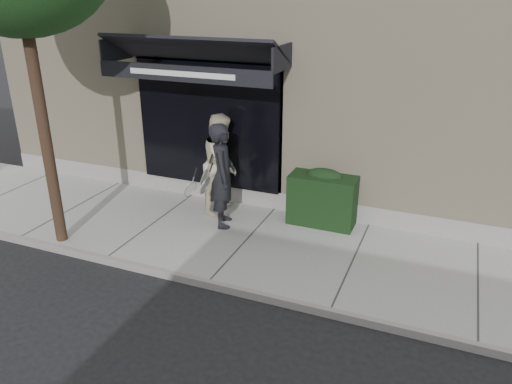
% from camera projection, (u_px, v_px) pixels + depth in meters
% --- Properties ---
extents(ground, '(80.00, 80.00, 0.00)m').
position_uv_depth(ground, '(247.00, 245.00, 9.36)').
color(ground, black).
rests_on(ground, ground).
extents(sidewalk, '(20.00, 3.00, 0.12)m').
position_uv_depth(sidewalk, '(247.00, 242.00, 9.34)').
color(sidewalk, gray).
rests_on(sidewalk, ground).
extents(curb, '(20.00, 0.10, 0.14)m').
position_uv_depth(curb, '(209.00, 284.00, 8.01)').
color(curb, gray).
rests_on(curb, ground).
extents(building_facade, '(14.30, 8.04, 5.64)m').
position_uv_depth(building_facade, '(323.00, 62.00, 12.55)').
color(building_facade, beige).
rests_on(building_facade, ground).
extents(hedge, '(1.30, 0.70, 1.14)m').
position_uv_depth(hedge, '(323.00, 197.00, 9.79)').
color(hedge, black).
rests_on(hedge, sidewalk).
extents(pedestrian_front, '(0.97, 1.04, 2.05)m').
position_uv_depth(pedestrian_front, '(222.00, 176.00, 9.53)').
color(pedestrian_front, black).
rests_on(pedestrian_front, sidewalk).
extents(pedestrian_back, '(0.83, 1.05, 2.07)m').
position_uv_depth(pedestrian_back, '(222.00, 164.00, 10.16)').
color(pedestrian_back, beige).
rests_on(pedestrian_back, sidewalk).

